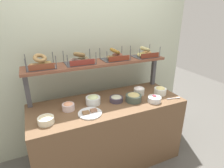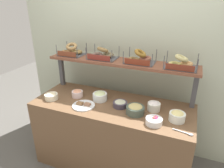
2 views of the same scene
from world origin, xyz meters
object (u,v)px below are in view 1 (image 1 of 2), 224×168
at_px(bowl_egg_salad, 160,91).
at_px(bagel_basket_cinnamon_raisin, 115,56).
at_px(bowl_cream_cheese, 139,90).
at_px(bagel_basket_plain, 145,53).
at_px(bowl_scallion_spread, 93,100).
at_px(bowl_lox_spread, 68,106).
at_px(bagel_basket_everything, 41,63).
at_px(bowl_tuna_salad, 116,99).
at_px(bowl_potato_salad, 46,120).
at_px(serving_plate_white, 90,113).
at_px(serving_spoon_near_plate, 176,98).
at_px(bowl_beet_salad, 154,99).
at_px(bowl_hummus, 134,97).
at_px(bagel_basket_poppy, 80,60).

distance_m(bowl_egg_salad, bagel_basket_cinnamon_raisin, 0.73).
relative_size(bowl_cream_cheese, bagel_basket_plain, 0.42).
distance_m(bowl_egg_salad, bowl_cream_cheese, 0.27).
bearing_deg(bowl_cream_cheese, bowl_egg_salad, -24.66).
bearing_deg(bagel_basket_cinnamon_raisin, bowl_scallion_spread, -148.65).
height_order(bowl_lox_spread, bowl_cream_cheese, bowl_cream_cheese).
distance_m(bowl_egg_salad, bagel_basket_plain, 0.54).
xyz_separation_m(bowl_cream_cheese, bagel_basket_everything, (-1.12, 0.23, 0.43)).
distance_m(bowl_tuna_salad, bagel_basket_cinnamon_raisin, 0.54).
bearing_deg(bowl_potato_salad, serving_plate_white, -1.12).
height_order(serving_spoon_near_plate, bagel_basket_plain, bagel_basket_plain).
bearing_deg(serving_spoon_near_plate, bowl_scallion_spread, 163.34).
xyz_separation_m(bowl_lox_spread, bowl_tuna_salad, (0.56, -0.03, -0.01)).
bearing_deg(bowl_beet_salad, bowl_hummus, 152.22).
xyz_separation_m(bowl_potato_salad, bagel_basket_cinnamon_raisin, (0.93, 0.43, 0.44)).
height_order(bowl_beet_salad, bagel_basket_poppy, bagel_basket_poppy).
xyz_separation_m(bowl_egg_salad, serving_plate_white, (-0.98, -0.09, -0.04)).
bearing_deg(bowl_scallion_spread, bowl_lox_spread, -175.54).
xyz_separation_m(serving_plate_white, serving_spoon_near_plate, (1.07, -0.09, -0.00)).
bearing_deg(bagel_basket_everything, bowl_hummus, -21.26).
relative_size(bagel_basket_everything, bagel_basket_poppy, 0.90).
xyz_separation_m(bowl_hummus, bagel_basket_poppy, (-0.53, 0.37, 0.43)).
xyz_separation_m(bowl_beet_salad, bagel_basket_everything, (-1.17, 0.49, 0.44)).
bearing_deg(bowl_tuna_salad, bowl_cream_cheese, 9.81).
xyz_separation_m(bowl_lox_spread, bagel_basket_everything, (-0.20, 0.26, 0.43)).
bearing_deg(bowl_hummus, serving_plate_white, -173.08).
height_order(serving_plate_white, serving_spoon_near_plate, serving_plate_white).
relative_size(bowl_cream_cheese, serving_spoon_near_plate, 0.75).
bearing_deg(bowl_tuna_salad, bowl_potato_salad, -170.41).
height_order(bowl_tuna_salad, bowl_scallion_spread, bowl_scallion_spread).
distance_m(bowl_potato_salad, bowl_egg_salad, 1.41).
xyz_separation_m(bowl_tuna_salad, bagel_basket_cinnamon_raisin, (0.12, 0.29, 0.44)).
relative_size(bowl_lox_spread, bowl_tuna_salad, 0.83).
bearing_deg(bagel_basket_cinnamon_raisin, bowl_lox_spread, -159.09).
height_order(bowl_beet_salad, bagel_basket_plain, bagel_basket_plain).
bearing_deg(bowl_lox_spread, bowl_hummus, -8.33).
distance_m(bowl_cream_cheese, bagel_basket_everything, 1.22).
distance_m(bowl_egg_salad, serving_spoon_near_plate, 0.21).
height_order(bowl_lox_spread, bowl_hummus, bowl_hummus).
bearing_deg(bagel_basket_poppy, bowl_potato_salad, -137.66).
distance_m(bowl_tuna_salad, bowl_egg_salad, 0.61).
bearing_deg(bowl_cream_cheese, bowl_potato_salad, -170.34).
distance_m(bowl_lox_spread, bagel_basket_plain, 1.22).
bearing_deg(serving_plate_white, bowl_scallion_spread, 62.45).
bearing_deg(bowl_tuna_salad, bowl_egg_salad, -4.94).
bearing_deg(serving_spoon_near_plate, bagel_basket_everything, 160.12).
bearing_deg(bagel_basket_plain, bowl_cream_cheese, -132.89).
xyz_separation_m(bowl_scallion_spread, bagel_basket_plain, (0.82, 0.22, 0.42)).
xyz_separation_m(bowl_hummus, bagel_basket_everything, (-0.95, 0.37, 0.43)).
height_order(bowl_tuna_salad, bowl_beet_salad, bowl_beet_salad).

